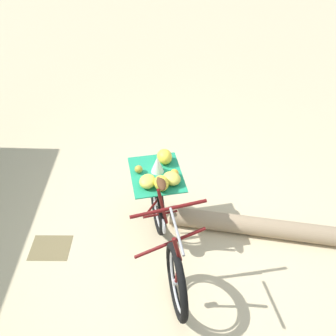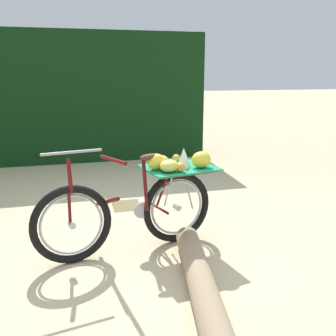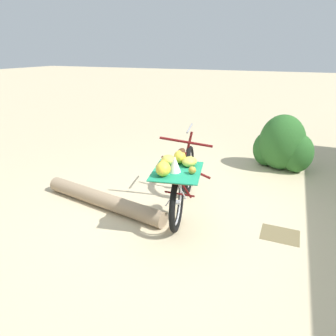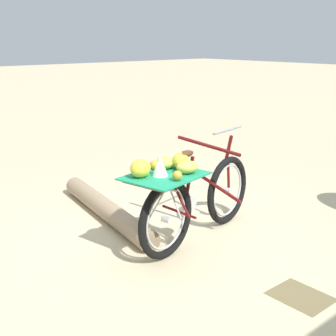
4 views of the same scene
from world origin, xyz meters
The scene contains 5 objects.
ground_plane centered at (0.00, 0.00, 0.00)m, with size 60.00×60.00×0.00m, color beige.
bicycle centered at (0.14, -0.13, 0.50)m, with size 0.83×1.80×1.03m.
fallen_log centered at (1.20, 0.15, 0.11)m, with size 0.21×0.21×2.02m, color #9E8466.
shrub_cluster centered at (-0.98, -2.35, 0.44)m, with size 1.06×0.72×1.01m.
leaf_litter_patch centered at (-1.14, -0.09, 0.00)m, with size 0.44×0.36×0.01m, color olive.
Camera 3 is at (-1.08, 3.22, 2.06)m, focal length 31.96 mm.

